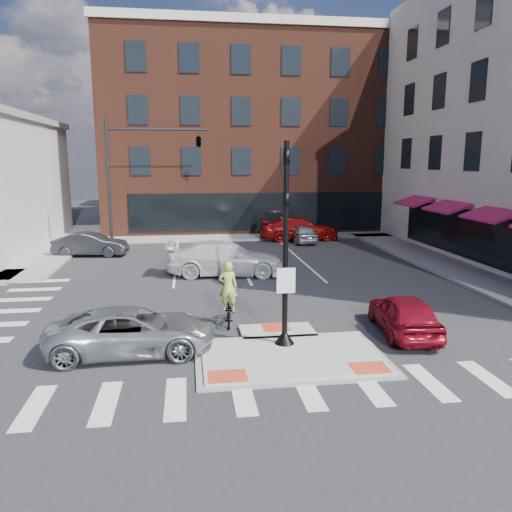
{
  "coord_description": "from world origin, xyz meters",
  "views": [
    {
      "loc": [
        -2.82,
        -13.65,
        5.56
      ],
      "look_at": [
        -0.27,
        4.68,
        2.0
      ],
      "focal_mm": 35.0,
      "sensor_mm": 36.0,
      "label": 1
    }
  ],
  "objects": [
    {
      "name": "red_sedan",
      "position": [
        4.06,
        1.04,
        0.66
      ],
      "size": [
        1.99,
        4.05,
        1.33
      ],
      "primitive_type": "imported",
      "rotation": [
        0.0,
        0.0,
        3.03
      ],
      "color": "maroon",
      "rests_on": "ground"
    },
    {
      "name": "sidewalk_n",
      "position": [
        3.0,
        22.0,
        0.07
      ],
      "size": [
        26.0,
        3.0,
        0.15
      ],
      "primitive_type": "cube",
      "color": "gray",
      "rests_on": "ground"
    },
    {
      "name": "building_far_left",
      "position": [
        -4.0,
        52.0,
        5.0
      ],
      "size": [
        10.0,
        12.0,
        10.0
      ],
      "primitive_type": "cube",
      "color": "slate",
      "rests_on": "ground"
    },
    {
      "name": "signal_pole",
      "position": [
        0.0,
        0.4,
        2.36
      ],
      "size": [
        0.6,
        0.6,
        5.98
      ],
      "color": "black",
      "rests_on": "refuge_island"
    },
    {
      "name": "cyclist",
      "position": [
        -1.5,
        2.8,
        0.74
      ],
      "size": [
        0.74,
        1.78,
        2.2
      ],
      "rotation": [
        0.0,
        0.0,
        3.07
      ],
      "color": "#3F3F44",
      "rests_on": "ground"
    },
    {
      "name": "sidewalk_e",
      "position": [
        10.8,
        10.0,
        0.07
      ],
      "size": [
        3.0,
        24.0,
        0.15
      ],
      "primitive_type": "cube",
      "color": "gray",
      "rests_on": "ground"
    },
    {
      "name": "bg_car_red",
      "position": [
        5.0,
        20.54,
        0.81
      ],
      "size": [
        5.64,
        2.44,
        1.62
      ],
      "primitive_type": "imported",
      "rotation": [
        0.0,
        0.0,
        1.6
      ],
      "color": "maroon",
      "rests_on": "ground"
    },
    {
      "name": "ground",
      "position": [
        0.0,
        0.0,
        0.0
      ],
      "size": [
        120.0,
        120.0,
        0.0
      ],
      "primitive_type": "plane",
      "color": "#28282B",
      "rests_on": "ground"
    },
    {
      "name": "bg_car_dark",
      "position": [
        -8.5,
        16.35,
        0.7
      ],
      "size": [
        4.37,
        1.95,
        1.39
      ],
      "primitive_type": "imported",
      "rotation": [
        0.0,
        0.0,
        1.45
      ],
      "color": "#232328",
      "rests_on": "ground"
    },
    {
      "name": "refuge_island",
      "position": [
        0.0,
        -0.26,
        0.05
      ],
      "size": [
        5.4,
        4.65,
        0.13
      ],
      "color": "gray",
      "rests_on": "ground"
    },
    {
      "name": "building_n",
      "position": [
        3.0,
        31.99,
        7.8
      ],
      "size": [
        24.4,
        18.4,
        15.5
      ],
      "color": "#58291B",
      "rests_on": "ground"
    },
    {
      "name": "white_pickup",
      "position": [
        -1.0,
        10.3,
        0.83
      ],
      "size": [
        5.91,
        2.93,
        1.65
      ],
      "primitive_type": "imported",
      "rotation": [
        0.0,
        0.0,
        1.46
      ],
      "color": "silver",
      "rests_on": "ground"
    },
    {
      "name": "bg_car_silver",
      "position": [
        5.0,
        19.43,
        0.64
      ],
      "size": [
        1.51,
        3.73,
        1.27
      ],
      "primitive_type": "imported",
      "rotation": [
        0.0,
        0.0,
        3.14
      ],
      "color": "#A2A4A9",
      "rests_on": "ground"
    },
    {
      "name": "silver_suv",
      "position": [
        -4.5,
        0.55,
        0.67
      ],
      "size": [
        4.85,
        2.32,
        1.33
      ],
      "primitive_type": "imported",
      "rotation": [
        0.0,
        0.0,
        1.59
      ],
      "color": "#A2A5A9",
      "rests_on": "ground"
    },
    {
      "name": "mast_arm_signal",
      "position": [
        -3.47,
        18.0,
        6.21
      ],
      "size": [
        6.1,
        2.24,
        8.0
      ],
      "color": "black",
      "rests_on": "ground"
    },
    {
      "name": "building_far_right",
      "position": [
        9.0,
        54.0,
        6.0
      ],
      "size": [
        12.0,
        12.0,
        12.0
      ],
      "primitive_type": "cube",
      "color": "brown",
      "rests_on": "ground"
    }
  ]
}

